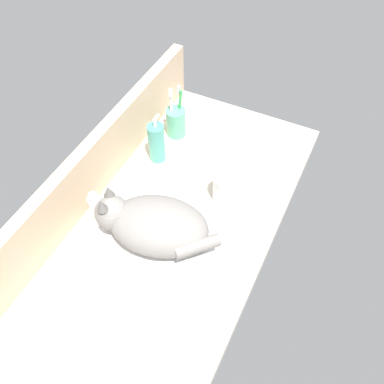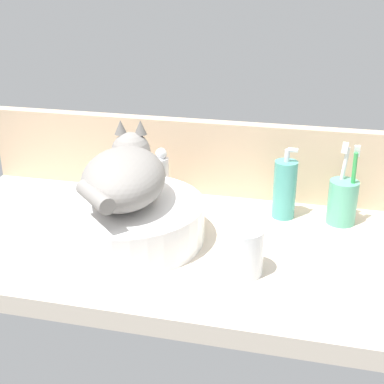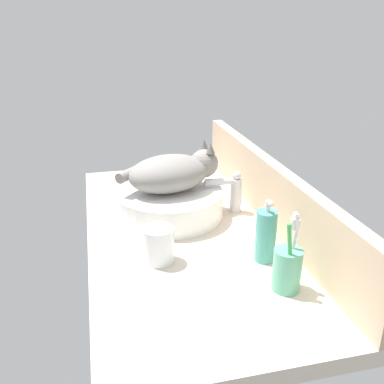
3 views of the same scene
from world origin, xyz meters
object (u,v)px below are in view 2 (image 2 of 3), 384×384
sink_basin (126,221)px  cat (124,174)px  soap_dispenser (285,189)px  faucet (160,174)px  toothbrush_cup (343,201)px  water_glass (242,253)px

sink_basin → cat: cat is taller
soap_dispenser → faucet: bearing=177.5°
toothbrush_cup → water_glass: size_ratio=2.01×
faucet → toothbrush_cup: toothbrush_cup is taller
water_glass → faucet: bearing=131.3°
cat → faucet: bearing=84.0°
water_glass → sink_basin: bearing=163.4°
sink_basin → faucet: size_ratio=2.43×
sink_basin → cat: bearing=105.3°
sink_basin → soap_dispenser: bearing=30.5°
water_glass → toothbrush_cup: bearing=54.5°
faucet → toothbrush_cup: size_ratio=0.73×
faucet → water_glass: bearing=-48.7°
soap_dispenser → toothbrush_cup: 13.06cm
sink_basin → toothbrush_cup: size_ratio=1.77×
cat → faucet: cat is taller
cat → water_glass: bearing=-19.0°
water_glass → cat: bearing=161.0°
cat → soap_dispenser: bearing=28.4°
toothbrush_cup → water_glass: 32.20cm
faucet → soap_dispenser: size_ratio=0.81×
soap_dispenser → toothbrush_cup: bearing=-0.4°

